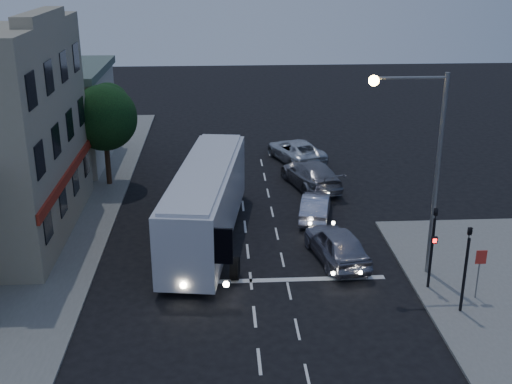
{
  "coord_description": "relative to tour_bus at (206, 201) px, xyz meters",
  "views": [
    {
      "loc": [
        -1.23,
        -23.22,
        13.65
      ],
      "look_at": [
        0.54,
        7.35,
        2.2
      ],
      "focal_mm": 45.0,
      "sensor_mm": 36.0,
      "label": 1
    }
  ],
  "objects": [
    {
      "name": "car_sedan_b",
      "position": [
        6.31,
        7.33,
        -1.25
      ],
      "size": [
        3.73,
        6.09,
        1.65
      ],
      "primitive_type": "imported",
      "rotation": [
        0.0,
        0.0,
        3.41
      ],
      "color": "gray",
      "rests_on": "ground"
    },
    {
      "name": "street_tree",
      "position": [
        -6.21,
        8.45,
        2.42
      ],
      "size": [
        4.0,
        4.0,
        6.2
      ],
      "color": "black",
      "rests_on": "sidewalk_far"
    },
    {
      "name": "tour_bus",
      "position": [
        0.0,
        0.0,
        0.0
      ],
      "size": [
        4.31,
        12.78,
        3.84
      ],
      "rotation": [
        0.0,
        0.0,
        -0.14
      ],
      "color": "silver",
      "rests_on": "ground"
    },
    {
      "name": "car_sedan_c",
      "position": [
        5.99,
        12.68,
        -1.31
      ],
      "size": [
        4.21,
        6.03,
        1.53
      ],
      "primitive_type": "imported",
      "rotation": [
        0.0,
        0.0,
        3.48
      ],
      "color": "silver",
      "rests_on": "ground"
    },
    {
      "name": "traffic_signal_main",
      "position": [
        9.59,
        -5.8,
        0.35
      ],
      "size": [
        0.25,
        0.35,
        4.1
      ],
      "color": "black",
      "rests_on": "sidewalk_near"
    },
    {
      "name": "car_sedan_a",
      "position": [
        5.87,
        2.37,
        -1.39
      ],
      "size": [
        2.32,
        4.38,
        1.37
      ],
      "primitive_type": "imported",
      "rotation": [
        0.0,
        0.0,
        2.92
      ],
      "color": "silver",
      "rests_on": "ground"
    },
    {
      "name": "road_markings",
      "position": [
        3.28,
        -3.27,
        -2.07
      ],
      "size": [
        8.0,
        30.55,
        0.01
      ],
      "color": "silver",
      "rests_on": "ground"
    },
    {
      "name": "low_building_north",
      "position": [
        -11.51,
        13.42,
        1.32
      ],
      "size": [
        9.4,
        9.4,
        6.5
      ],
      "color": "#B0ADA0",
      "rests_on": "sidewalk_far"
    },
    {
      "name": "ground",
      "position": [
        1.99,
        -6.58,
        -2.07
      ],
      "size": [
        120.0,
        120.0,
        0.0
      ],
      "primitive_type": "plane",
      "color": "black"
    },
    {
      "name": "car_suv",
      "position": [
        6.12,
        -2.78,
        -1.24
      ],
      "size": [
        2.84,
        5.17,
        1.66
      ],
      "primitive_type": "imported",
      "rotation": [
        0.0,
        0.0,
        3.33
      ],
      "color": "#8E8E9D",
      "rests_on": "ground"
    },
    {
      "name": "streetlight",
      "position": [
        9.34,
        -4.38,
        3.66
      ],
      "size": [
        3.32,
        0.44,
        9.0
      ],
      "color": "slate",
      "rests_on": "sidewalk_near"
    },
    {
      "name": "traffic_signal_side",
      "position": [
        10.29,
        -7.78,
        0.35
      ],
      "size": [
        0.18,
        0.15,
        4.1
      ],
      "color": "black",
      "rests_on": "sidewalk_near"
    },
    {
      "name": "regulatory_sign",
      "position": [
        11.29,
        -6.81,
        -0.48
      ],
      "size": [
        0.45,
        0.12,
        2.2
      ],
      "color": "slate",
      "rests_on": "sidewalk_near"
    }
  ]
}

